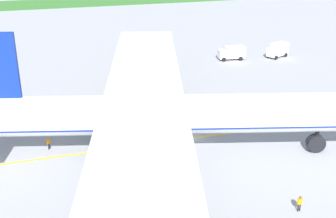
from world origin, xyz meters
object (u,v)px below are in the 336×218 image
airliner_foreground (155,115)px  ground_crew_wingwalker_port (300,202)px  service_truck_baggage_loader (278,50)px  ground_crew_wingwalker_starboard (49,142)px  service_truck_fuel_bowser (232,53)px

airliner_foreground → ground_crew_wingwalker_port: bearing=-56.3°
service_truck_baggage_loader → ground_crew_wingwalker_starboard: bearing=-149.1°
airliner_foreground → service_truck_baggage_loader: (37.71, 35.48, -3.65)m
airliner_foreground → service_truck_fuel_bowser: airliner_foreground is taller
ground_crew_wingwalker_port → ground_crew_wingwalker_starboard: size_ratio=1.02×
service_truck_baggage_loader → ground_crew_wingwalker_port: bearing=-118.0°
service_truck_fuel_bowser → ground_crew_wingwalker_port: bearing=-107.7°
ground_crew_wingwalker_starboard → ground_crew_wingwalker_port: bearing=-42.2°
ground_crew_wingwalker_starboard → service_truck_baggage_loader: size_ratio=0.30×
ground_crew_wingwalker_port → ground_crew_wingwalker_starboard: bearing=137.8°
service_truck_fuel_bowser → service_truck_baggage_loader: bearing=-5.8°
airliner_foreground → ground_crew_wingwalker_port: (10.49, -15.76, -4.25)m
service_truck_baggage_loader → service_truck_fuel_bowser: (-10.53, 1.07, -0.09)m
service_truck_fuel_bowser → ground_crew_wingwalker_starboard: bearing=-141.9°
service_truck_baggage_loader → airliner_foreground: bearing=-136.7°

